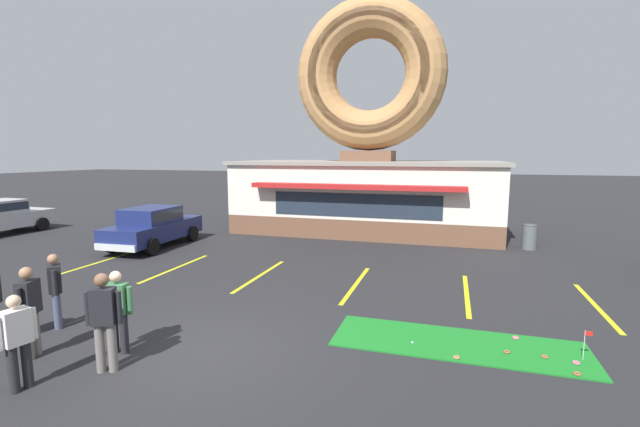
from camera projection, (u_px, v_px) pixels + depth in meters
ground_plane at (199, 352)px, 8.04m from camera, size 160.00×160.00×0.00m
donut_shop_building at (368, 153)px, 20.57m from camera, size 12.30×6.75×10.96m
putting_mat at (457, 344)px, 8.33m from camera, size 4.80×1.55×0.03m
mini_donut_near_left at (507, 352)px, 7.93m from camera, size 0.13×0.13×0.04m
mini_donut_near_right at (516, 338)px, 8.54m from camera, size 0.13×0.13×0.04m
mini_donut_mid_left at (576, 363)px, 7.51m from camera, size 0.13×0.13×0.04m
mini_donut_mid_centre at (577, 374)px, 7.14m from camera, size 0.13×0.13×0.04m
mini_donut_mid_right at (456, 357)px, 7.72m from camera, size 0.13×0.13×0.04m
mini_donut_far_left at (545, 357)px, 7.74m from camera, size 0.13×0.13×0.04m
golf_ball at (412, 343)px, 8.31m from camera, size 0.04×0.04×0.04m
putting_flag_pin at (587, 338)px, 7.60m from camera, size 0.13×0.01×0.55m
car_navy at (153, 225)px, 17.07m from camera, size 2.12×4.63×1.60m
pedestrian_blue_sweater_man at (17, 338)px, 6.63m from camera, size 0.32×0.58×1.55m
pedestrian_hooded_kid at (117, 308)px, 7.88m from camera, size 0.59×0.31×1.57m
pedestrian_clipboard_woman at (104, 317)px, 7.18m from camera, size 0.56×0.37×1.73m
pedestrian_beanie_man at (29, 308)px, 7.70m from camera, size 0.34×0.57×1.70m
pedestrian_crossing_woman at (55, 287)px, 9.05m from camera, size 0.47×0.43×1.61m
trash_bin at (529, 237)px, 16.68m from camera, size 0.57×0.57×0.97m
parking_stripe_far_left at (102, 261)px, 14.83m from camera, size 0.12×3.60×0.01m
parking_stripe_left at (176, 268)px, 13.96m from camera, size 0.12×3.60×0.01m
parking_stripe_mid_left at (260, 275)px, 13.09m from camera, size 0.12×3.60×0.01m
parking_stripe_centre at (356, 284)px, 12.22m from camera, size 0.12×3.60×0.01m
parking_stripe_mid_right at (467, 294)px, 11.34m from camera, size 0.12×3.60×0.01m
parking_stripe_right at (596, 306)px, 10.47m from camera, size 0.12×3.60×0.01m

